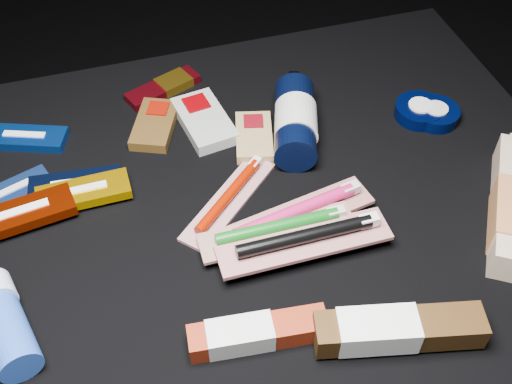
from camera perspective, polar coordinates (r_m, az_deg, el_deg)
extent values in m
plane|color=black|center=(1.24, -0.55, -13.64)|extent=(3.00, 3.00, 0.00)
cube|color=black|center=(1.06, -0.62, -8.51)|extent=(0.98, 0.78, 0.40)
cube|color=#0B3694|center=(1.06, -19.81, 4.54)|extent=(0.13, 0.09, 0.01)
cube|color=white|center=(1.06, -19.83, 4.58)|extent=(0.06, 0.03, 0.02)
cube|color=#204393|center=(0.98, -20.98, -0.13)|extent=(0.13, 0.08, 0.01)
cube|color=#B9B9B5|center=(0.97, -20.99, -0.10)|extent=(0.06, 0.03, 0.02)
cube|color=black|center=(0.95, -15.71, 0.52)|extent=(0.14, 0.06, 0.02)
cube|color=white|center=(0.95, -15.73, 0.56)|extent=(0.07, 0.02, 0.02)
cube|color=#E2A100|center=(0.94, -15.06, -0.04)|extent=(0.13, 0.05, 0.02)
cube|color=silver|center=(0.94, -15.07, 0.00)|extent=(0.07, 0.01, 0.02)
cube|color=maroon|center=(0.93, -19.92, -1.81)|extent=(0.14, 0.07, 0.02)
cube|color=white|center=(0.93, -19.93, -1.77)|extent=(0.07, 0.02, 0.02)
cube|color=#4A3112|center=(1.03, -8.99, 5.92)|extent=(0.10, 0.12, 0.02)
cube|color=#770D03|center=(1.05, -8.66, 7.01)|extent=(0.04, 0.04, 0.02)
cube|color=#A5A59F|center=(1.02, -4.62, 6.32)|extent=(0.09, 0.13, 0.02)
cube|color=#660004|center=(1.05, -5.31, 7.47)|extent=(0.04, 0.04, 0.02)
cube|color=#A68952|center=(0.99, -0.17, 4.90)|extent=(0.08, 0.11, 0.02)
cube|color=#620811|center=(1.01, -0.24, 5.99)|extent=(0.04, 0.04, 0.02)
cube|color=maroon|center=(1.10, -8.27, 9.13)|extent=(0.13, 0.08, 0.01)
cube|color=#B28119|center=(1.11, -7.33, 9.63)|extent=(0.07, 0.06, 0.02)
cylinder|color=black|center=(0.99, 3.48, 6.29)|extent=(0.11, 0.17, 0.06)
cylinder|color=silver|center=(0.98, 3.57, 6.17)|extent=(0.08, 0.09, 0.07)
cylinder|color=black|center=(1.06, 3.42, 9.52)|extent=(0.03, 0.03, 0.02)
cube|color=black|center=(1.08, 3.39, 9.94)|extent=(0.02, 0.03, 0.01)
cylinder|color=black|center=(1.07, 14.32, 7.00)|extent=(0.08, 0.08, 0.02)
cylinder|color=silver|center=(1.07, 14.33, 7.06)|extent=(0.04, 0.04, 0.02)
cylinder|color=black|center=(1.07, 15.63, 6.70)|extent=(0.08, 0.08, 0.02)
cylinder|color=beige|center=(1.07, 15.65, 6.76)|extent=(0.04, 0.04, 0.02)
cylinder|color=#264CAF|center=(0.81, -21.15, -11.80)|extent=(0.08, 0.11, 0.05)
cube|color=silver|center=(0.91, -2.45, -0.79)|extent=(0.17, 0.16, 0.01)
cylinder|color=#801200|center=(0.90, -2.47, -0.33)|extent=(0.12, 0.11, 0.01)
cube|color=silver|center=(0.94, -0.09, 2.56)|extent=(0.02, 0.02, 0.01)
cube|color=#B1ABA6|center=(0.88, 3.47, -2.27)|extent=(0.23, 0.09, 0.01)
cylinder|color=#B71757|center=(0.87, 3.51, -1.72)|extent=(0.18, 0.05, 0.02)
cube|color=beige|center=(0.91, 8.37, 0.28)|extent=(0.03, 0.02, 0.01)
cube|color=#B9B2AD|center=(0.86, 1.91, -3.58)|extent=(0.21, 0.05, 0.01)
cylinder|color=#0E5714|center=(0.85, 1.93, -3.06)|extent=(0.17, 0.02, 0.02)
cube|color=#BBBBB7|center=(0.87, 7.11, -1.83)|extent=(0.02, 0.01, 0.01)
cube|color=beige|center=(0.84, 4.29, -4.50)|extent=(0.23, 0.05, 0.01)
cylinder|color=black|center=(0.83, 4.35, -3.93)|extent=(0.18, 0.02, 0.02)
cube|color=white|center=(0.85, 9.99, -2.50)|extent=(0.03, 0.02, 0.01)
cube|color=maroon|center=(0.77, 0.19, -12.43)|extent=(0.17, 0.05, 0.03)
cube|color=silver|center=(0.77, -1.44, -12.64)|extent=(0.08, 0.05, 0.03)
cube|color=#3C250E|center=(0.78, 12.60, -11.85)|extent=(0.20, 0.09, 0.04)
cube|color=white|center=(0.78, 10.71, -11.99)|extent=(0.10, 0.07, 0.04)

